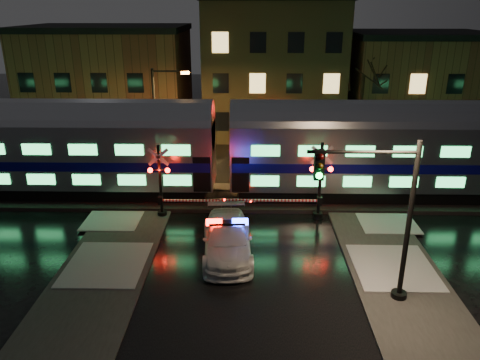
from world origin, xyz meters
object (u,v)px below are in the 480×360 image
traffic_light (382,220)px  streetlight (159,116)px  police_car (227,239)px  crossing_signal_right (313,188)px  crossing_signal_left (167,189)px

traffic_light → streetlight: bearing=115.0°
police_car → streetlight: size_ratio=0.78×
crossing_signal_right → crossing_signal_left: 8.04m
police_car → streetlight: (-5.02, 10.76, 3.44)m
streetlight → crossing_signal_right: bearing=-35.0°
crossing_signal_right → streetlight: size_ratio=0.84×
traffic_light → streetlight: 18.12m
crossing_signal_right → traffic_light: size_ratio=0.93×
crossing_signal_right → police_car: bearing=-138.0°
police_car → streetlight: streetlight is taller
crossing_signal_left → streetlight: bearing=102.8°
crossing_signal_left → streetlight: streetlight is taller
police_car → crossing_signal_left: bearing=127.0°
traffic_light → crossing_signal_right: bearing=88.5°
crossing_signal_right → streetlight: streetlight is taller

